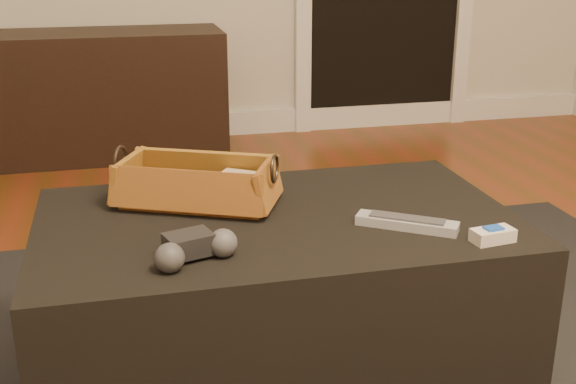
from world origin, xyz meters
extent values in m
cube|color=white|center=(0.00, 2.73, 0.06)|extent=(5.00, 0.04, 0.12)
cube|color=black|center=(-0.36, 2.51, 0.29)|extent=(1.48, 0.45, 0.58)
cube|color=black|center=(0.20, 0.44, 0.22)|extent=(1.00, 0.60, 0.42)
cube|color=black|center=(0.02, 0.55, 0.45)|extent=(0.19, 0.10, 0.02)
cube|color=tan|center=(0.14, 0.54, 0.47)|extent=(0.12, 0.11, 0.05)
cube|color=#9E5D23|center=(0.05, 0.55, 0.44)|extent=(0.34, 0.26, 0.01)
cube|color=#B27C28|center=(0.08, 0.62, 0.49)|extent=(0.32, 0.17, 0.09)
cube|color=#925321|center=(0.01, 0.48, 0.49)|extent=(0.32, 0.17, 0.09)
cube|color=#915720|center=(0.19, 0.49, 0.49)|extent=(0.10, 0.17, 0.09)
cube|color=#A56F25|center=(-0.10, 0.62, 0.49)|extent=(0.10, 0.17, 0.09)
torus|color=#2A241C|center=(0.20, 0.48, 0.52)|extent=(0.03, 0.06, 0.06)
torus|color=#362C24|center=(-0.11, 0.63, 0.52)|extent=(0.03, 0.06, 0.06)
cube|color=black|center=(0.00, 0.27, 0.46)|extent=(0.10, 0.08, 0.04)
sphere|color=#37373A|center=(-0.04, 0.22, 0.46)|extent=(0.07, 0.07, 0.05)
sphere|color=#414144|center=(0.06, 0.26, 0.46)|extent=(0.07, 0.07, 0.05)
cube|color=#ADAFB5|center=(0.44, 0.31, 0.44)|extent=(0.20, 0.15, 0.02)
cube|color=#3A3A3D|center=(0.44, 0.31, 0.45)|extent=(0.14, 0.11, 0.00)
cube|color=beige|center=(0.58, 0.21, 0.45)|extent=(0.09, 0.05, 0.03)
cube|color=blue|center=(0.58, 0.21, 0.46)|extent=(0.04, 0.03, 0.01)
camera|label=1|loc=(-0.11, -0.95, 0.99)|focal=45.00mm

